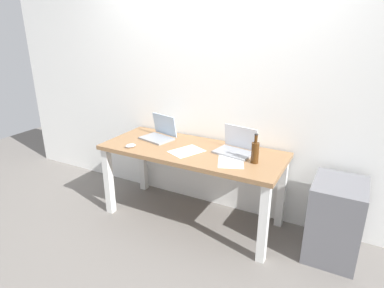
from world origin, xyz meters
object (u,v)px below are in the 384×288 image
object	(u,v)px
laptop_left	(159,134)
beer_bottle	(255,152)
laptop_right	(236,147)
desk	(192,159)
filing_cabinet	(335,220)
computer_mouse	(131,146)

from	to	relation	value
laptop_left	beer_bottle	world-z (taller)	beer_bottle
laptop_left	beer_bottle	distance (m)	1.06
laptop_right	beer_bottle	xyz separation A→B (m)	(0.22, -0.15, 0.05)
desk	filing_cabinet	bearing A→B (deg)	2.83
desk	beer_bottle	bearing A→B (deg)	-3.14
desk	filing_cabinet	distance (m)	1.33
desk	filing_cabinet	size ratio (longest dim) A/B	2.56
computer_mouse	desk	bearing A→B (deg)	54.71
laptop_right	beer_bottle	distance (m)	0.27
laptop_left	laptop_right	world-z (taller)	laptop_left
computer_mouse	filing_cabinet	bearing A→B (deg)	40.30
desk	laptop_right	world-z (taller)	laptop_right
beer_bottle	computer_mouse	distance (m)	1.16
filing_cabinet	laptop_left	bearing A→B (deg)	178.42
laptop_right	beer_bottle	world-z (taller)	beer_bottle
laptop_right	computer_mouse	size ratio (longest dim) A/B	3.72
laptop_right	computer_mouse	xyz separation A→B (m)	(-0.92, -0.35, -0.03)
laptop_right	filing_cabinet	xyz separation A→B (m)	(0.90, -0.05, -0.46)
desk	laptop_left	world-z (taller)	laptop_left
laptop_left	computer_mouse	world-z (taller)	laptop_left
computer_mouse	filing_cabinet	world-z (taller)	computer_mouse
laptop_right	beer_bottle	bearing A→B (deg)	-33.93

